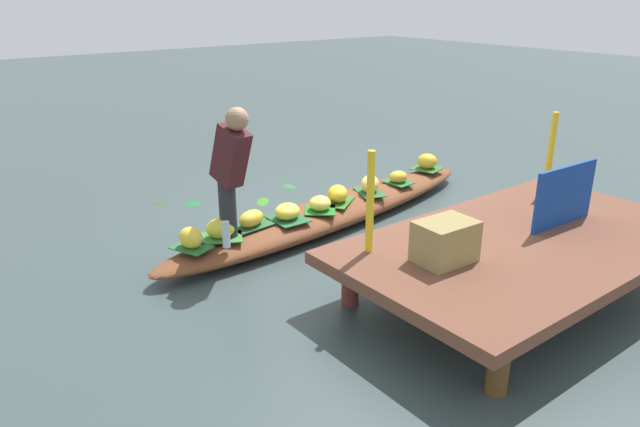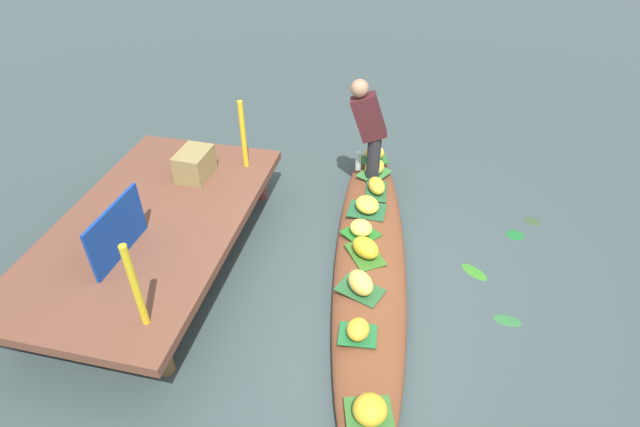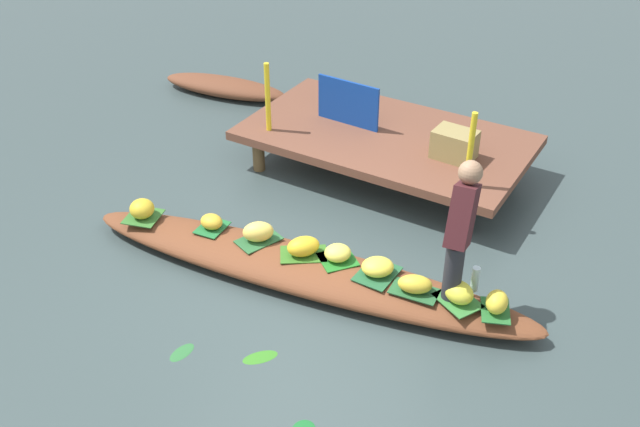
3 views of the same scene
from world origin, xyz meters
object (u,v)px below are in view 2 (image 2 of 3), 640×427
banana_bunch_1 (375,153)px  market_banner (117,231)px  banana_bunch_2 (377,186)px  vendor_boat (370,264)px  banana_bunch_3 (358,329)px  banana_bunch_4 (370,409)px  banana_bunch_8 (375,167)px  vendor_person (369,125)px  produce_crate (195,164)px  banana_bunch_5 (367,205)px  banana_bunch_0 (361,283)px  water_bottle (358,161)px  banana_bunch_6 (361,228)px  banana_bunch_7 (366,248)px

banana_bunch_1 → market_banner: 3.26m
banana_bunch_1 → banana_bunch_2: bearing=-170.5°
vendor_boat → market_banner: size_ratio=5.70×
vendor_boat → banana_bunch_3: banana_bunch_3 is taller
vendor_boat → banana_bunch_3: size_ratio=19.80×
banana_bunch_4 → banana_bunch_8: (3.20, 0.41, -0.00)m
vendor_person → produce_crate: 2.00m
banana_bunch_4 → produce_crate: 3.32m
vendor_boat → banana_bunch_5: banana_bunch_5 is taller
banana_bunch_1 → banana_bunch_4: size_ratio=0.94×
banana_bunch_0 → water_bottle: bearing=9.9°
water_bottle → market_banner: 2.95m
banana_bunch_6 → banana_bunch_8: 1.17m
vendor_boat → banana_bunch_0: size_ratio=15.35×
vendor_boat → market_banner: 2.42m
banana_bunch_2 → banana_bunch_7: banana_bunch_7 is taller
banana_bunch_3 → banana_bunch_0: bearing=6.9°
banana_bunch_3 → banana_bunch_7: bearing=5.1°
banana_bunch_1 → water_bottle: size_ratio=0.98×
banana_bunch_7 → water_bottle: water_bottle is taller
banana_bunch_3 → banana_bunch_4: size_ratio=0.90×
vendor_boat → banana_bunch_4: 1.76m
banana_bunch_5 → banana_bunch_6: 0.41m
banana_bunch_1 → vendor_person: (-0.41, 0.05, 0.60)m
banana_bunch_6 → produce_crate: produce_crate is taller
banana_bunch_0 → banana_bunch_8: 1.98m
vendor_person → produce_crate: (-0.77, 1.83, -0.30)m
banana_bunch_6 → banana_bunch_3: bearing=-172.0°
banana_bunch_1 → banana_bunch_8: size_ratio=0.87×
market_banner → produce_crate: size_ratio=1.80×
banana_bunch_4 → market_banner: 2.67m
banana_bunch_1 → banana_bunch_7: banana_bunch_1 is taller
banana_bunch_2 → banana_bunch_4: banana_bunch_4 is taller
banana_bunch_0 → banana_bunch_6: 0.81m
banana_bunch_3 → banana_bunch_4: (-0.71, -0.20, 0.02)m
banana_bunch_0 → banana_bunch_5: (1.21, 0.12, -0.02)m
banana_bunch_4 → vendor_person: 3.21m
banana_bunch_6 → produce_crate: (0.32, 1.94, 0.32)m
banana_bunch_3 → vendor_person: vendor_person is taller
banana_bunch_8 → banana_bunch_1: bearing=7.4°
banana_bunch_8 → market_banner: (-2.22, 2.05, 0.41)m
banana_bunch_6 → banana_bunch_7: banana_bunch_7 is taller
banana_bunch_3 → vendor_person: size_ratio=0.18×
banana_bunch_1 → market_banner: (-2.54, 2.00, 0.40)m
vendor_boat → vendor_person: bearing=3.3°
vendor_person → market_banner: vendor_person is taller
banana_bunch_1 → market_banner: size_ratio=0.30×
banana_bunch_3 → banana_bunch_4: 0.74m
banana_bunch_6 → banana_bunch_7: bearing=-163.2°
water_bottle → market_banner: size_ratio=0.31×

